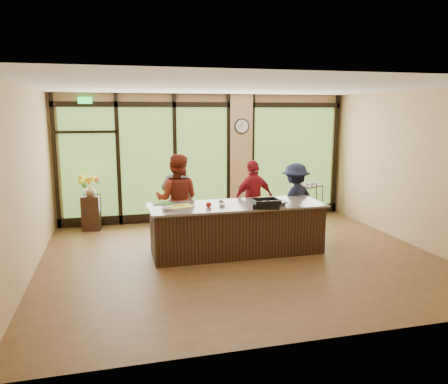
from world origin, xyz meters
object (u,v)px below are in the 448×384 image
bar_cart (309,196)px  roasting_pan (265,205)px  flower_stand (91,213)px  cook_left (177,201)px  cook_right (295,201)px  island_base (237,229)px

bar_cart → roasting_pan: bearing=-152.1°
flower_stand → cook_left: bearing=-35.0°
flower_stand → cook_right: bearing=-15.7°
cook_right → bar_cart: (1.05, 1.57, -0.25)m
roasting_pan → flower_stand: bearing=154.7°
cook_left → roasting_pan: size_ratio=3.72×
cook_left → roasting_pan: (1.39, -1.25, 0.09)m
cook_right → roasting_pan: 1.51m
roasting_pan → cook_left: bearing=154.3°
island_base → cook_right: (1.45, 0.68, 0.34)m
island_base → cook_right: bearing=25.2°
flower_stand → island_base: bearing=-34.9°
roasting_pan → flower_stand: (-3.09, 2.75, -0.58)m
bar_cart → flower_stand: bearing=155.0°
roasting_pan → bar_cart: 3.40m
cook_left → bar_cart: cook_left is taller
island_base → cook_left: size_ratio=1.79×
cook_left → bar_cart: size_ratio=1.98×
roasting_pan → flower_stand: roasting_pan is taller
island_base → bar_cart: island_base is taller
cook_left → island_base: bearing=149.6°
island_base → cook_left: bearing=139.0°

